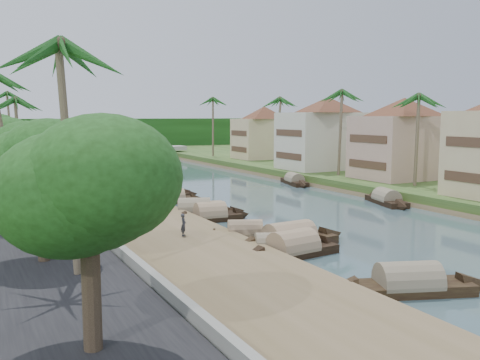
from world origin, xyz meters
name	(u,v)px	position (x,y,z in m)	size (l,w,h in m)	color
ground	(342,223)	(0.00, 0.00, 0.00)	(220.00, 220.00, 0.00)	#3B5359
left_bank	(93,198)	(-16.00, 20.00, 0.40)	(10.00, 180.00, 0.80)	brown
right_bank	(363,178)	(19.00, 20.00, 0.60)	(16.00, 180.00, 1.20)	#2A431B
road	(2,202)	(-24.50, 20.00, 0.70)	(8.00, 180.00, 1.40)	black
retaining_wall	(50,192)	(-20.20, 20.00, 1.35)	(0.40, 180.00, 1.10)	gray
treeline	(89,135)	(0.00, 100.00, 4.00)	(120.00, 14.00, 8.00)	#14340E
bridge	(118,151)	(0.00, 72.00, 1.72)	(28.00, 4.00, 2.40)	gray
building_mid	(403,137)	(19.99, 14.00, 6.13)	(14.11, 14.11, 9.70)	tan
building_far	(327,132)	(18.99, 28.00, 6.38)	(15.59, 15.59, 10.20)	beige
building_distant	(264,132)	(19.99, 48.00, 5.88)	(12.62, 12.62, 9.20)	#CCBA89
sampan_0	(408,285)	(-8.13, -15.63, 0.42)	(9.02, 4.72, 2.34)	black
sampan_1	(293,250)	(-9.35, -7.05, 0.42)	(8.61, 3.03, 2.47)	black
sampan_2	(289,240)	(-8.17, -4.78, 0.42)	(9.80, 2.76, 2.50)	black
sampan_3	(273,247)	(-10.12, -5.90, 0.40)	(6.70, 3.70, 1.85)	black
sampan_4	(245,234)	(-9.98, -1.77, 0.41)	(7.20, 4.22, 2.06)	black
sampan_5	(210,216)	(-9.32, 5.72, 0.42)	(7.38, 2.50, 2.31)	black
sampan_6	(194,212)	(-9.85, 8.08, 0.42)	(8.40, 4.55, 2.43)	black
sampan_7	(209,212)	(-8.63, 7.62, 0.40)	(6.92, 2.57, 1.86)	black
sampan_8	(173,199)	(-8.89, 15.84, 0.41)	(6.35, 2.18, 1.97)	black
sampan_9	(159,194)	(-9.21, 19.47, 0.42)	(9.17, 4.53, 2.28)	black
sampan_10	(142,191)	(-10.13, 22.49, 0.42)	(8.20, 2.95, 2.21)	black
sampan_11	(164,194)	(-8.68, 19.45, 0.41)	(7.67, 3.57, 2.17)	black
sampan_12	(132,186)	(-9.67, 27.97, 0.41)	(8.00, 3.58, 1.92)	black
sampan_13	(132,187)	(-10.21, 26.46, 0.41)	(6.92, 3.62, 1.92)	black
sampan_15	(386,200)	(9.79, 5.49, 0.42)	(4.05, 8.64, 2.27)	black
sampan_16	(294,181)	(10.05, 22.68, 0.41)	(3.71, 8.88, 2.14)	black
canoe_1	(286,231)	(-6.00, -0.88, 0.10)	(5.36, 1.09, 0.86)	black
canoe_2	(175,194)	(-6.95, 20.61, 0.10)	(4.45, 2.81, 0.68)	black
palm_1	(418,98)	(16.00, 7.91, 10.66)	(3.20, 3.20, 11.24)	brown
palm_2	(341,93)	(15.00, 19.97, 11.54)	(3.20, 3.20, 12.15)	brown
palm_3	(276,100)	(16.00, 37.19, 11.16)	(3.20, 3.20, 11.74)	brown
palm_4	(67,49)	(-23.00, -9.50, 11.69)	(3.20, 3.20, 12.11)	brown
palm_5	(5,79)	(-24.00, 14.64, 11.83)	(3.20, 3.20, 12.22)	brown
palm_6	(17,101)	(-22.00, 28.75, 10.35)	(3.20, 3.20, 10.71)	brown
palm_7	(213,100)	(14.00, 56.77, 11.67)	(3.20, 3.20, 12.28)	brown
palm_8	(9,95)	(-20.50, 61.06, 12.17)	(3.20, 3.20, 12.60)	brown
tree_0	(88,189)	(-24.00, -18.10, 6.53)	(4.83, 4.83, 7.20)	#4C3B2B
tree_1	(40,165)	(-24.00, -6.35, 6.32)	(4.86, 4.86, 7.00)	#4C3B2B
tree_2	(21,156)	(-24.00, 4.18, 6.06)	(5.01, 5.01, 6.79)	#4C3B2B
tree_3	(4,142)	(-24.00, 20.66, 6.27)	(4.93, 4.93, 6.98)	#4C3B2B
tree_6	(345,132)	(24.00, 30.32, 6.34)	(4.41, 4.41, 7.06)	#4C3B2B
person_near	(184,225)	(-14.64, -1.85, 1.55)	(0.55, 0.36, 1.50)	#2B2D34
person_far	(111,195)	(-15.73, 13.52, 1.63)	(0.80, 0.63, 1.65)	#322B23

